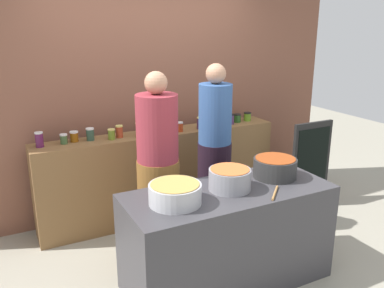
# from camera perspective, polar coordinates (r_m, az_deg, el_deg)

# --- Properties ---
(ground) EXTENTS (12.00, 12.00, 0.00)m
(ground) POSITION_cam_1_polar(r_m,az_deg,el_deg) (3.90, 2.44, -16.30)
(ground) COLOR gray
(storefront_wall) EXTENTS (4.80, 0.12, 3.00)m
(storefront_wall) POSITION_cam_1_polar(r_m,az_deg,el_deg) (4.63, -6.29, 8.87)
(storefront_wall) COLOR brown
(storefront_wall) RESTS_ON ground
(display_shelf) EXTENTS (2.70, 0.36, 0.98)m
(display_shelf) POSITION_cam_1_polar(r_m,az_deg,el_deg) (4.56, -4.30, -4.30)
(display_shelf) COLOR brown
(display_shelf) RESTS_ON ground
(prep_table) EXTENTS (1.70, 0.70, 0.84)m
(prep_table) POSITION_cam_1_polar(r_m,az_deg,el_deg) (3.47, 5.03, -12.85)
(prep_table) COLOR #3A383D
(prep_table) RESTS_ON ground
(preserve_jar_0) EXTENTS (0.08, 0.08, 0.15)m
(preserve_jar_0) POSITION_cam_1_polar(r_m,az_deg,el_deg) (4.12, -20.58, 0.59)
(preserve_jar_0) COLOR #551B44
(preserve_jar_0) RESTS_ON display_shelf
(preserve_jar_1) EXTENTS (0.07, 0.07, 0.10)m
(preserve_jar_1) POSITION_cam_1_polar(r_m,az_deg,el_deg) (4.16, -17.51, 0.69)
(preserve_jar_1) COLOR #3C5931
(preserve_jar_1) RESTS_ON display_shelf
(preserve_jar_2) EXTENTS (0.08, 0.08, 0.11)m
(preserve_jar_2) POSITION_cam_1_polar(r_m,az_deg,el_deg) (4.20, -16.16, 1.02)
(preserve_jar_2) COLOR brown
(preserve_jar_2) RESTS_ON display_shelf
(preserve_jar_3) EXTENTS (0.08, 0.08, 0.13)m
(preserve_jar_3) POSITION_cam_1_polar(r_m,az_deg,el_deg) (4.20, -14.06, 1.34)
(preserve_jar_3) COLOR #2D4838
(preserve_jar_3) RESTS_ON display_shelf
(preserve_jar_4) EXTENTS (0.07, 0.07, 0.11)m
(preserve_jar_4) POSITION_cam_1_polar(r_m,az_deg,el_deg) (4.19, -11.20, 1.35)
(preserve_jar_4) COLOR olive
(preserve_jar_4) RESTS_ON display_shelf
(preserve_jar_5) EXTENTS (0.08, 0.08, 0.13)m
(preserve_jar_5) POSITION_cam_1_polar(r_m,az_deg,el_deg) (4.25, -10.13, 1.76)
(preserve_jar_5) COLOR #A43B22
(preserve_jar_5) RESTS_ON display_shelf
(preserve_jar_6) EXTENTS (0.08, 0.08, 0.15)m
(preserve_jar_6) POSITION_cam_1_polar(r_m,az_deg,el_deg) (4.26, -7.34, 2.05)
(preserve_jar_6) COLOR olive
(preserve_jar_6) RESTS_ON display_shelf
(preserve_jar_7) EXTENTS (0.09, 0.09, 0.14)m
(preserve_jar_7) POSITION_cam_1_polar(r_m,az_deg,el_deg) (4.42, -5.58, 2.58)
(preserve_jar_7) COLOR orange
(preserve_jar_7) RESTS_ON display_shelf
(preserve_jar_8) EXTENTS (0.08, 0.08, 0.10)m
(preserve_jar_8) POSITION_cam_1_polar(r_m,az_deg,el_deg) (4.41, -3.95, 2.36)
(preserve_jar_8) COLOR gold
(preserve_jar_8) RESTS_ON display_shelf
(preserve_jar_9) EXTENTS (0.07, 0.07, 0.11)m
(preserve_jar_9) POSITION_cam_1_polar(r_m,az_deg,el_deg) (4.41, -1.71, 2.43)
(preserve_jar_9) COLOR #A83415
(preserve_jar_9) RESTS_ON display_shelf
(preserve_jar_10) EXTENTS (0.07, 0.07, 0.13)m
(preserve_jar_10) POSITION_cam_1_polar(r_m,az_deg,el_deg) (4.52, 1.09, 2.96)
(preserve_jar_10) COLOR #472B4B
(preserve_jar_10) RESTS_ON display_shelf
(preserve_jar_11) EXTENTS (0.07, 0.07, 0.11)m
(preserve_jar_11) POSITION_cam_1_polar(r_m,az_deg,el_deg) (4.62, 3.31, 3.10)
(preserve_jar_11) COLOR #421D54
(preserve_jar_11) RESTS_ON display_shelf
(preserve_jar_12) EXTENTS (0.07, 0.07, 0.12)m
(preserve_jar_12) POSITION_cam_1_polar(r_m,az_deg,el_deg) (4.76, 5.52, 3.49)
(preserve_jar_12) COLOR #472D56
(preserve_jar_12) RESTS_ON display_shelf
(preserve_jar_13) EXTENTS (0.09, 0.09, 0.10)m
(preserve_jar_13) POSITION_cam_1_polar(r_m,az_deg,el_deg) (4.86, 6.35, 3.63)
(preserve_jar_13) COLOR #265420
(preserve_jar_13) RESTS_ON display_shelf
(preserve_jar_14) EXTENTS (0.09, 0.09, 0.10)m
(preserve_jar_14) POSITION_cam_1_polar(r_m,az_deg,el_deg) (4.94, 7.75, 3.83)
(preserve_jar_14) COLOR #5C881F
(preserve_jar_14) RESTS_ON display_shelf
(cooking_pot_left) EXTENTS (0.39, 0.39, 0.16)m
(cooking_pot_left) POSITION_cam_1_polar(r_m,az_deg,el_deg) (3.01, -2.38, -6.97)
(cooking_pot_left) COLOR #B7B7BC
(cooking_pot_left) RESTS_ON prep_table
(cooking_pot_center) EXTENTS (0.34, 0.34, 0.17)m
(cooking_pot_center) POSITION_cam_1_polar(r_m,az_deg,el_deg) (3.27, 5.30, -4.92)
(cooking_pot_center) COLOR gray
(cooking_pot_center) RESTS_ON prep_table
(cooking_pot_right) EXTENTS (0.37, 0.37, 0.17)m
(cooking_pot_right) POSITION_cam_1_polar(r_m,az_deg,el_deg) (3.58, 11.52, -3.27)
(cooking_pot_right) COLOR #2D2D2D
(cooking_pot_right) RESTS_ON prep_table
(wooden_spoon) EXTENTS (0.21, 0.20, 0.02)m
(wooden_spoon) POSITION_cam_1_polar(r_m,az_deg,el_deg) (3.26, 11.53, -6.71)
(wooden_spoon) COLOR #9E703D
(wooden_spoon) RESTS_ON prep_table
(cook_with_tongs) EXTENTS (0.38, 0.38, 1.74)m
(cook_with_tongs) POSITION_cam_1_polar(r_m,az_deg,el_deg) (3.66, -4.73, -4.81)
(cook_with_tongs) COLOR brown
(cook_with_tongs) RESTS_ON ground
(cook_in_cap) EXTENTS (0.34, 0.34, 1.75)m
(cook_in_cap) POSITION_cam_1_polar(r_m,az_deg,el_deg) (4.13, 3.15, -2.02)
(cook_in_cap) COLOR black
(cook_in_cap) RESTS_ON ground
(chalkboard_sign) EXTENTS (0.55, 0.05, 1.02)m
(chalkboard_sign) POSITION_cam_1_polar(r_m,az_deg,el_deg) (5.04, 16.29, -2.60)
(chalkboard_sign) COLOR black
(chalkboard_sign) RESTS_ON ground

